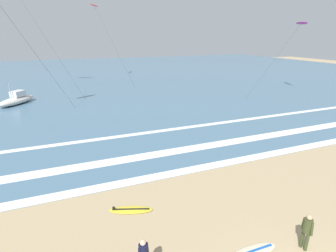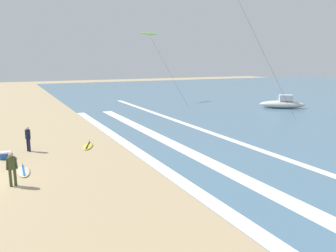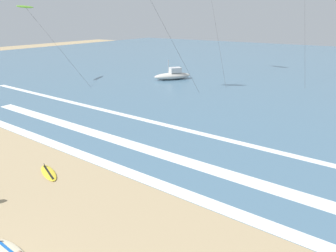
# 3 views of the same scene
# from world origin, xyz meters

# --- Properties ---
(ocean_surface) EXTENTS (140.00, 90.00, 0.01)m
(ocean_surface) POSITION_xyz_m (0.00, 54.05, 0.01)
(ocean_surface) COLOR slate
(ocean_surface) RESTS_ON ground
(wave_foam_shoreline) EXTENTS (38.45, 0.78, 0.01)m
(wave_foam_shoreline) POSITION_xyz_m (-0.58, 9.45, 0.01)
(wave_foam_shoreline) COLOR white
(wave_foam_shoreline) RESTS_ON ocean_surface
(wave_foam_mid_break) EXTENTS (41.76, 1.02, 0.01)m
(wave_foam_mid_break) POSITION_xyz_m (1.23, 12.33, 0.01)
(wave_foam_mid_break) COLOR white
(wave_foam_mid_break) RESTS_ON ocean_surface
(wave_foam_outer_break) EXTENTS (56.89, 0.60, 0.01)m
(wave_foam_outer_break) POSITION_xyz_m (-0.54, 16.70, 0.01)
(wave_foam_outer_break) COLOR white
(wave_foam_outer_break) RESTS_ON ocean_surface
(surfer_right_near) EXTENTS (0.32, 0.51, 1.60)m
(surfer_right_near) POSITION_xyz_m (1.12, 2.19, 0.96)
(surfer_right_near) COLOR #384223
(surfer_right_near) RESTS_ON ground
(surfboard_right_spare) EXTENTS (2.18, 1.27, 0.25)m
(surfboard_right_spare) POSITION_xyz_m (-4.73, 6.92, 0.05)
(surfboard_right_spare) COLOR yellow
(surfboard_right_spare) RESTS_ON ground
(surfboard_near_water) EXTENTS (2.10, 0.61, 0.25)m
(surfboard_near_water) POSITION_xyz_m (-0.87, 2.72, 0.05)
(surfboard_near_water) COLOR beige
(surfboard_near_water) RESTS_ON ground
(kite_red_low_near) EXTENTS (5.20, 12.68, 13.36)m
(kite_red_low_near) POSITION_xyz_m (-1.14, 47.61, 13.03)
(kite_red_low_near) COLOR red
(kite_red_low_near) RESTS_ON ground
(kite_magenta_high_left) EXTENTS (9.41, 3.25, 9.87)m
(kite_magenta_high_left) POSITION_xyz_m (23.55, 24.89, 9.59)
(kite_magenta_high_left) COLOR #CC2384
(kite_magenta_high_left) RESTS_ON ground
(offshore_boat) EXTENTS (4.46, 5.19, 2.70)m
(offshore_boat) POSITION_xyz_m (-13.22, 32.08, 0.55)
(offshore_boat) COLOR beige
(offshore_boat) RESTS_ON ground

